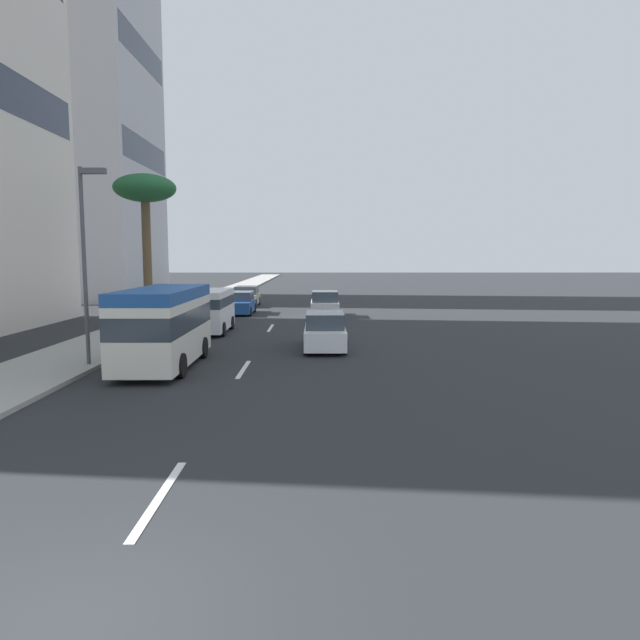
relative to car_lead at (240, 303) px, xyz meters
name	(u,v)px	position (x,y,z in m)	size (l,w,h in m)	color
ground_plane	(277,317)	(-2.27, -2.73, -0.74)	(198.00, 198.00, 0.00)	#26282B
sidewalk_right	(170,316)	(-2.27, 4.37, -0.67)	(162.00, 3.73, 0.15)	#9E9B93
lane_stripe_near	(160,497)	(-30.40, -2.73, -0.73)	(3.20, 0.16, 0.01)	silver
lane_stripe_mid	(244,369)	(-19.50, -2.73, -0.73)	(3.20, 0.16, 0.01)	silver
lane_stripe_far	(271,328)	(-7.78, -2.73, -0.73)	(3.20, 0.16, 0.01)	silver
car_lead	(240,303)	(0.00, 0.00, 0.00)	(4.34, 1.84, 1.56)	#1E478C
car_second	(247,297)	(6.46, 0.38, 0.01)	(4.31, 1.94, 1.58)	beige
minibus_third	(164,324)	(-19.06, 0.20, 0.85)	(6.48, 2.32, 2.89)	silver
car_fourth	(325,305)	(-1.76, -5.86, 0.07)	(4.17, 1.90, 1.72)	white
car_fifth	(325,332)	(-15.00, -5.71, 0.03)	(4.47, 1.83, 1.63)	white
van_sixth	(208,308)	(-9.64, 0.38, 0.56)	(4.82, 2.19, 2.26)	white
pedestrian_near_lamp	(153,311)	(-9.48, 3.34, 0.42)	(0.39, 0.36, 1.81)	#333338
palm_tree	(145,194)	(-5.32, 4.81, 6.93)	(3.64, 3.64, 8.70)	brown
street_lamp	(86,245)	(-19.25, 2.80, 3.71)	(0.24, 0.97, 7.01)	#4C4C51
office_tower_far	(82,23)	(14.55, 15.89, 24.19)	(13.90, 10.74, 49.85)	#BCBCC1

